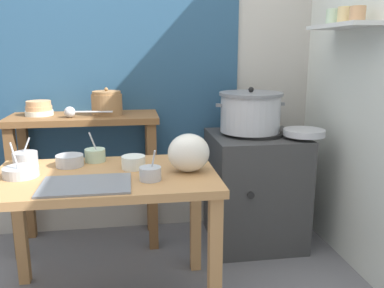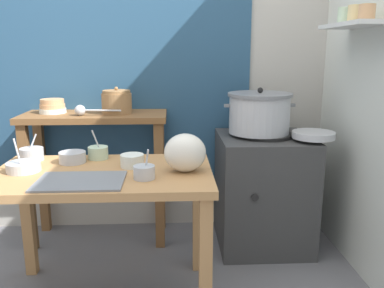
{
  "view_description": "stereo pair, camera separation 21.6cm",
  "coord_description": "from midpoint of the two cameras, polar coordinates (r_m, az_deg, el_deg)",
  "views": [
    {
      "loc": [
        0.03,
        -1.84,
        1.31
      ],
      "look_at": [
        0.35,
        0.24,
        0.82
      ],
      "focal_mm": 37.55,
      "sensor_mm": 36.0,
      "label": 1
    },
    {
      "loc": [
        0.24,
        -1.86,
        1.31
      ],
      "look_at": [
        0.35,
        0.24,
        0.82
      ],
      "focal_mm": 37.55,
      "sensor_mm": 36.0,
      "label": 2
    }
  ],
  "objects": [
    {
      "name": "wall_back",
      "position": [
        2.95,
        -3.93,
        12.95
      ],
      "size": [
        4.4,
        0.12,
        2.6
      ],
      "color": "#B2ADA3",
      "rests_on": "ground"
    },
    {
      "name": "prep_table",
      "position": [
        2.08,
        -9.55,
        -6.78
      ],
      "size": [
        1.1,
        0.66,
        0.72
      ],
      "color": "#B27F4C",
      "rests_on": "ground"
    },
    {
      "name": "back_shelf_table",
      "position": [
        2.78,
        -11.32,
        -0.25
      ],
      "size": [
        0.96,
        0.4,
        0.9
      ],
      "color": "brown",
      "rests_on": "ground"
    },
    {
      "name": "stove_block",
      "position": [
        2.81,
        12.24,
        -6.48
      ],
      "size": [
        0.6,
        0.61,
        0.78
      ],
      "color": "#383838",
      "rests_on": "ground"
    },
    {
      "name": "steamer_pot",
      "position": [
        2.69,
        11.85,
        4.33
      ],
      "size": [
        0.47,
        0.42,
        0.3
      ],
      "color": "#B7BABF",
      "rests_on": "stove_block"
    },
    {
      "name": "clay_pot",
      "position": [
        2.71,
        -8.41,
        5.9
      ],
      "size": [
        0.2,
        0.2,
        0.18
      ],
      "color": "olive",
      "rests_on": "back_shelf_table"
    },
    {
      "name": "bowl_stack_enamel",
      "position": [
        2.83,
        -17.17,
        5.11
      ],
      "size": [
        0.18,
        0.18,
        0.09
      ],
      "color": "silver",
      "rests_on": "back_shelf_table"
    },
    {
      "name": "ladle",
      "position": [
        2.66,
        -13.13,
        4.67
      ],
      "size": [
        0.3,
        0.07,
        0.07
      ],
      "color": "#B7BABF",
      "rests_on": "back_shelf_table"
    },
    {
      "name": "serving_tray",
      "position": [
        1.89,
        -12.46,
        -5.23
      ],
      "size": [
        0.4,
        0.28,
        0.01
      ],
      "primitive_type": "cube",
      "color": "slate",
      "rests_on": "prep_table"
    },
    {
      "name": "plastic_bag",
      "position": [
        1.99,
        2.11,
        -1.28
      ],
      "size": [
        0.21,
        0.18,
        0.19
      ],
      "primitive_type": "ellipsoid",
      "color": "silver",
      "rests_on": "prep_table"
    },
    {
      "name": "wide_pan",
      "position": [
        2.63,
        19.15,
        1.21
      ],
      "size": [
        0.26,
        0.26,
        0.04
      ],
      "primitive_type": "cylinder",
      "color": "#B7BABF",
      "rests_on": "stove_block"
    },
    {
      "name": "prep_bowl_0",
      "position": [
        2.09,
        -5.59,
        -2.34
      ],
      "size": [
        0.12,
        0.12,
        0.07
      ],
      "color": "silver",
      "rests_on": "prep_table"
    },
    {
      "name": "prep_bowl_1",
      "position": [
        2.14,
        -20.2,
        -3.03
      ],
      "size": [
        0.17,
        0.17,
        0.17
      ],
      "color": "#B7BABF",
      "rests_on": "prep_table"
    },
    {
      "name": "prep_bowl_2",
      "position": [
        2.23,
        -14.0,
        -1.81
      ],
      "size": [
        0.14,
        0.14,
        0.06
      ],
      "color": "#B7BABF",
      "rests_on": "prep_table"
    },
    {
      "name": "prep_bowl_3",
      "position": [
        1.9,
        -3.58,
        -3.97
      ],
      "size": [
        0.1,
        0.1,
        0.15
      ],
      "color": "#B7BABF",
      "rests_on": "prep_table"
    },
    {
      "name": "prep_bowl_4",
      "position": [
        2.27,
        -10.58,
        -1.18
      ],
      "size": [
        0.11,
        0.11,
        0.17
      ],
      "color": "#B7D1AD",
      "rests_on": "prep_table"
    },
    {
      "name": "prep_bowl_5",
      "position": [
        2.34,
        -19.4,
        -1.34
      ],
      "size": [
        0.13,
        0.13,
        0.14
      ],
      "color": "#B7BABF",
      "rests_on": "prep_table"
    }
  ]
}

